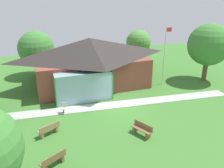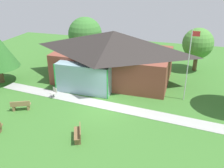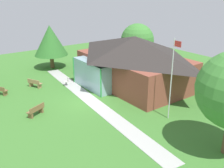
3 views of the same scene
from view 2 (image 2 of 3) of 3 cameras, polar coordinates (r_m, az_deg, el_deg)
ground_plane at (r=20.45m, az=-1.73°, el=-5.37°), size 44.00×44.00×0.00m
pavilion at (r=24.94m, az=0.15°, el=6.53°), size 11.92×8.42×4.88m
footpath at (r=20.77m, az=-1.37°, el=-4.80°), size 20.68×3.29×0.03m
flagpole at (r=21.30m, az=16.88°, el=4.59°), size 0.64×0.08×6.03m
bench_front_center at (r=16.87m, az=-7.62°, el=-11.05°), size 1.03×1.55×0.84m
bench_mid_left at (r=21.17m, az=-19.86°, el=-4.60°), size 1.54×1.05×0.84m
patio_chair_west at (r=22.45m, az=-12.94°, el=-1.98°), size 0.56×0.56×0.86m
tree_behind_pavilion_left at (r=30.90m, az=-6.07°, el=11.10°), size 4.02×4.02×5.19m
tree_behind_pavilion_right at (r=28.67m, az=18.78°, el=8.63°), size 3.25×3.25×4.67m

